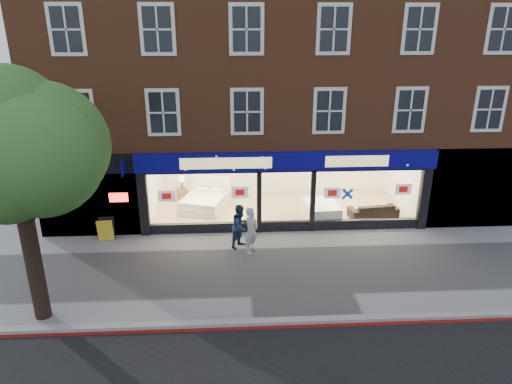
{
  "coord_description": "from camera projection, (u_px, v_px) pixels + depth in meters",
  "views": [
    {
      "loc": [
        -2.08,
        -13.42,
        7.79
      ],
      "look_at": [
        -1.2,
        2.5,
        1.88
      ],
      "focal_mm": 32.0,
      "sensor_mm": 36.0,
      "label": 1
    }
  ],
  "objects": [
    {
      "name": "ground",
      "position": [
        296.0,
        269.0,
        15.38
      ],
      "size": [
        120.0,
        120.0,
        0.0
      ],
      "primitive_type": "plane",
      "color": "gray",
      "rests_on": "ground"
    },
    {
      "name": "showroom_floor",
      "position": [
        280.0,
        209.0,
        20.28
      ],
      "size": [
        11.0,
        4.5,
        0.1
      ],
      "primitive_type": "cube",
      "color": "tan",
      "rests_on": "ground"
    },
    {
      "name": "mattress_stack",
      "position": [
        321.0,
        211.0,
        19.06
      ],
      "size": [
        1.47,
        1.79,
        0.67
      ],
      "rotation": [
        0.0,
        0.0,
        0.08
      ],
      "color": "white",
      "rests_on": "showroom_floor"
    },
    {
      "name": "a_board",
      "position": [
        106.0,
        230.0,
        17.27
      ],
      "size": [
        0.62,
        0.43,
        0.91
      ],
      "primitive_type": "cube",
      "rotation": [
        0.0,
        0.0,
        0.1
      ],
      "color": "gold",
      "rests_on": "ground"
    },
    {
      "name": "kerb_line",
      "position": [
        311.0,
        326.0,
        12.48
      ],
      "size": [
        60.0,
        0.1,
        0.01
      ],
      "primitive_type": "cube",
      "color": "#8C0A07",
      "rests_on": "ground"
    },
    {
      "name": "sofa",
      "position": [
        373.0,
        210.0,
        19.21
      ],
      "size": [
        2.13,
        1.05,
        0.6
      ],
      "primitive_type": "imported",
      "rotation": [
        0.0,
        0.0,
        3.27
      ],
      "color": "black",
      "rests_on": "showroom_floor"
    },
    {
      "name": "pedestrian_blue",
      "position": [
        241.0,
        226.0,
        16.68
      ],
      "size": [
        0.99,
        1.02,
        1.66
      ],
      "primitive_type": "imported",
      "rotation": [
        0.0,
        0.0,
        0.89
      ],
      "color": "#1A2B4B",
      "rests_on": "ground"
    },
    {
      "name": "street_tree",
      "position": [
        9.0,
        147.0,
        11.21
      ],
      "size": [
        4.0,
        3.2,
        6.6
      ],
      "color": "black",
      "rests_on": "ground"
    },
    {
      "name": "kerb_stone",
      "position": [
        310.0,
        320.0,
        12.65
      ],
      "size": [
        60.0,
        0.25,
        0.12
      ],
      "primitive_type": "cube",
      "color": "gray",
      "rests_on": "ground"
    },
    {
      "name": "display_bed",
      "position": [
        205.0,
        201.0,
        20.05
      ],
      "size": [
        2.32,
        2.57,
        1.22
      ],
      "rotation": [
        0.0,
        0.0,
        -0.3
      ],
      "color": "#EFE6CF",
      "rests_on": "showroom_floor"
    },
    {
      "name": "pedestrian_grey",
      "position": [
        251.0,
        230.0,
        16.27
      ],
      "size": [
        0.68,
        0.75,
        1.72
      ],
      "primitive_type": "imported",
      "rotation": [
        0.0,
        0.0,
        1.0
      ],
      "color": "#AFB3B8",
      "rests_on": "ground"
    },
    {
      "name": "bedside_table",
      "position": [
        182.0,
        194.0,
        21.11
      ],
      "size": [
        0.58,
        0.58,
        0.55
      ],
      "primitive_type": "cube",
      "rotation": [
        0.0,
        0.0,
        0.35
      ],
      "color": "brown",
      "rests_on": "showroom_floor"
    },
    {
      "name": "building",
      "position": [
        278.0,
        51.0,
        19.56
      ],
      "size": [
        19.0,
        8.26,
        10.3
      ],
      "color": "brown",
      "rests_on": "ground"
    }
  ]
}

